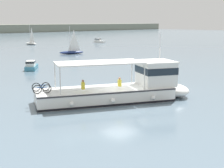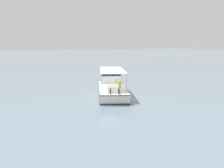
# 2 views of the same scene
# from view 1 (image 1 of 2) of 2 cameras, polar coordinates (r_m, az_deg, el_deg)

# --- Properties ---
(ground_plane) EXTENTS (400.00, 400.00, 0.00)m
(ground_plane) POSITION_cam_1_polar(r_m,az_deg,el_deg) (25.52, 1.36, -3.23)
(ground_plane) COLOR slate
(ferry_main) EXTENTS (12.69, 8.64, 5.32)m
(ferry_main) POSITION_cam_1_polar(r_m,az_deg,el_deg) (25.92, 2.15, -0.71)
(ferry_main) COLOR white
(ferry_main) RESTS_ON ground
(sailboat_outer_anchorage) EXTENTS (1.59, 4.85, 5.40)m
(sailboat_outer_anchorage) POSITION_cam_1_polar(r_m,az_deg,el_deg) (91.53, -14.15, 7.12)
(sailboat_outer_anchorage) COLOR white
(sailboat_outer_anchorage) RESTS_ON ground
(motorboat_far_right) EXTENTS (3.30, 3.60, 1.26)m
(motorboat_far_right) POSITION_cam_1_polar(r_m,az_deg,el_deg) (43.66, -14.11, 3.15)
(motorboat_far_right) COLOR teal
(motorboat_far_right) RESTS_ON ground
(motorboat_off_bow) EXTENTS (1.84, 3.76, 1.26)m
(motorboat_off_bow) POSITION_cam_1_polar(r_m,az_deg,el_deg) (97.02, -2.34, 7.65)
(motorboat_off_bow) COLOR white
(motorboat_off_bow) RESTS_ON ground
(sailboat_far_left) EXTENTS (4.94, 3.31, 5.40)m
(sailboat_far_left) POSITION_cam_1_polar(r_m,az_deg,el_deg) (63.81, -7.14, 5.80)
(sailboat_far_left) COLOR navy
(sailboat_far_left) RESTS_ON ground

